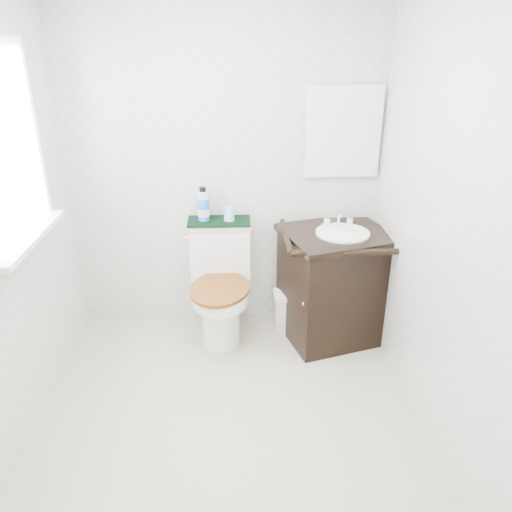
{
  "coord_description": "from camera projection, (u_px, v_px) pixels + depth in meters",
  "views": [
    {
      "loc": [
        0.06,
        -2.26,
        2.07
      ],
      "look_at": [
        0.2,
        0.75,
        0.72
      ],
      "focal_mm": 35.0,
      "sensor_mm": 36.0,
      "label": 1
    }
  ],
  "objects": [
    {
      "name": "toilet",
      "position": [
        221.0,
        289.0,
        3.63
      ],
      "size": [
        0.47,
        0.66,
        0.84
      ],
      "color": "white",
      "rests_on": "floor"
    },
    {
      "name": "mouthwash_bottle",
      "position": [
        203.0,
        205.0,
        3.51
      ],
      "size": [
        0.08,
        0.08,
        0.24
      ],
      "color": "#1C75EF",
      "rests_on": "towel"
    },
    {
      "name": "cup",
      "position": [
        229.0,
        214.0,
        3.52
      ],
      "size": [
        0.08,
        0.08,
        0.1
      ],
      "primitive_type": "cone",
      "color": "#93C2F1",
      "rests_on": "towel"
    },
    {
      "name": "wall_back",
      "position": [
        225.0,
        168.0,
        3.51
      ],
      "size": [
        2.4,
        0.0,
        2.4
      ],
      "primitive_type": "plane",
      "rotation": [
        1.57,
        0.0,
        0.0
      ],
      "color": "silver",
      "rests_on": "ground"
    },
    {
      "name": "soap_bar",
      "position": [
        325.0,
        224.0,
        3.54
      ],
      "size": [
        0.06,
        0.04,
        0.02
      ],
      "primitive_type": "ellipsoid",
      "color": "#187668",
      "rests_on": "vanity"
    },
    {
      "name": "vanity",
      "position": [
        334.0,
        282.0,
        3.58
      ],
      "size": [
        0.85,
        0.78,
        0.92
      ],
      "color": "black",
      "rests_on": "floor"
    },
    {
      "name": "towel",
      "position": [
        219.0,
        221.0,
        3.55
      ],
      "size": [
        0.44,
        0.22,
        0.02
      ],
      "primitive_type": "cube",
      "color": "black",
      "rests_on": "toilet"
    },
    {
      "name": "floor",
      "position": [
        228.0,
        422.0,
        2.9
      ],
      "size": [
        2.4,
        2.4,
        0.0
      ],
      "primitive_type": "plane",
      "color": "#ADA68C",
      "rests_on": "ground"
    },
    {
      "name": "trash_bin",
      "position": [
        288.0,
        312.0,
        3.73
      ],
      "size": [
        0.22,
        0.18,
        0.32
      ],
      "color": "silver",
      "rests_on": "floor"
    },
    {
      "name": "window",
      "position": [
        4.0,
        149.0,
        2.45
      ],
      "size": [
        0.02,
        0.7,
        0.9
      ],
      "primitive_type": "cube",
      "color": "white",
      "rests_on": "wall_left"
    },
    {
      "name": "mirror",
      "position": [
        343.0,
        132.0,
        3.41
      ],
      "size": [
        0.5,
        0.02,
        0.6
      ],
      "primitive_type": "cube",
      "color": "silver",
      "rests_on": "wall_back"
    },
    {
      "name": "wall_front",
      "position": [
        215.0,
        394.0,
        1.32
      ],
      "size": [
        2.4,
        0.0,
        2.4
      ],
      "primitive_type": "plane",
      "rotation": [
        -1.57,
        0.0,
        0.0
      ],
      "color": "silver",
      "rests_on": "ground"
    },
    {
      "name": "wall_right",
      "position": [
        446.0,
        226.0,
        2.46
      ],
      "size": [
        0.0,
        2.4,
        2.4
      ],
      "primitive_type": "plane",
      "rotation": [
        1.57,
        0.0,
        -1.57
      ],
      "color": "silver",
      "rests_on": "ground"
    }
  ]
}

